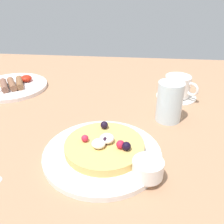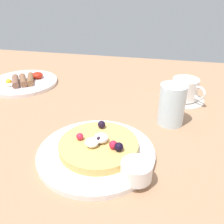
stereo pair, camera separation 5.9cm
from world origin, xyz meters
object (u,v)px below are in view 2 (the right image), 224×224
Objects in this scene: coffee_saucer at (183,99)px; water_glass at (172,105)px; coffee_cup at (185,89)px; syrup_ramekin at (136,170)px; pancake_plate at (96,153)px; breakfast_plate at (23,83)px.

water_glass is (-4.04, -14.43, 4.95)cm from coffee_saucer.
coffee_cup is (0.13, -0.11, 3.65)cm from coffee_saucer.
water_glass is (6.04, 23.33, 2.37)cm from syrup_ramekin.
syrup_ramekin reaches higher than pancake_plate.
breakfast_plate is 2.44× the size of coffee_cup.
pancake_plate is 4.31× the size of syrup_ramekin.
water_glass is (-4.17, -14.32, 1.31)cm from coffee_cup.
water_glass is (51.24, -15.98, 4.74)cm from breakfast_plate.
coffee_saucer is at bearing 74.37° from water_glass.
breakfast_plate is at bearing 178.28° from coffee_cup.
breakfast_plate is 55.30cm from coffee_saucer.
coffee_cup reaches higher than syrup_ramekin.
breakfast_plate is 55.54cm from coffee_cup.
syrup_ramekin reaches higher than coffee_saucer.
breakfast_plate is (-45.20, 39.31, -2.37)cm from syrup_ramekin.
pancake_plate is 11.50cm from syrup_ramekin.
coffee_saucer is 3.65cm from coffee_cup.
breakfast_plate is at bearing 138.99° from syrup_ramekin.
coffee_saucer is at bearing 75.05° from syrup_ramekin.
coffee_cup is (55.41, -1.66, 3.44)cm from breakfast_plate.
pancake_plate is at bearing -42.68° from breakfast_plate.
breakfast_plate is (-35.84, 33.05, -0.02)cm from pancake_plate.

